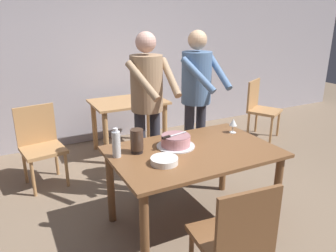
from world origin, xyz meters
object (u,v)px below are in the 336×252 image
object	(u,v)px
person_standing_beside	(197,92)
background_chair_1	(260,107)
main_dining_table	(193,162)
wine_glass_near	(233,123)
background_table	(129,112)
background_chair_0	(41,143)
cake_knife	(170,136)
water_bottle	(116,144)
cake_on_platter	(176,141)
plate_stack	(164,161)
person_cutting_cake	(147,98)
chair_near_side	(235,237)
hurricane_lamp	(137,141)

from	to	relation	value
person_standing_beside	background_chair_1	bearing A→B (deg)	25.58
main_dining_table	wine_glass_near	xyz separation A→B (m)	(0.58, 0.20, 0.22)
background_table	background_chair_0	bearing A→B (deg)	-160.62
cake_knife	background_chair_0	distance (m)	1.69
main_dining_table	water_bottle	world-z (taller)	water_bottle
cake_on_platter	background_chair_1	xyz separation A→B (m)	(2.27, 1.39, -0.31)
main_dining_table	background_chair_1	distance (m)	2.66
plate_stack	water_bottle	bearing A→B (deg)	134.17
wine_glass_near	background_chair_1	world-z (taller)	background_chair_1
person_cutting_cake	cake_knife	bearing A→B (deg)	-94.32
cake_knife	chair_near_side	bearing A→B (deg)	-91.51
person_cutting_cake	background_chair_0	bearing A→B (deg)	140.55
person_standing_beside	background_chair_0	size ratio (longest dim) A/B	1.91
background_chair_0	background_chair_1	world-z (taller)	same
person_cutting_cake	background_table	bearing A→B (deg)	78.57
cake_knife	background_chair_1	size ratio (longest dim) A/B	0.30
water_bottle	background_chair_0	distance (m)	1.44
chair_near_side	hurricane_lamp	bearing A→B (deg)	104.25
main_dining_table	water_bottle	distance (m)	0.70
cake_knife	plate_stack	world-z (taller)	cake_knife
hurricane_lamp	person_cutting_cake	bearing A→B (deg)	57.31
hurricane_lamp	background_chair_0	bearing A→B (deg)	116.35
main_dining_table	wine_glass_near	size ratio (longest dim) A/B	9.95
wine_glass_near	cake_knife	bearing A→B (deg)	-173.86
background_chair_0	background_chair_1	bearing A→B (deg)	0.77
plate_stack	chair_near_side	world-z (taller)	chair_near_side
water_bottle	person_cutting_cake	size ratio (longest dim) A/B	0.15
cake_knife	person_cutting_cake	size ratio (longest dim) A/B	0.16
main_dining_table	cake_on_platter	xyz separation A→B (m)	(-0.10, 0.14, 0.16)
background_chair_0	background_table	bearing A→B (deg)	19.38
person_cutting_cake	background_chair_0	world-z (taller)	person_cutting_cake
cake_on_platter	chair_near_side	distance (m)	1.04
main_dining_table	chair_near_side	xyz separation A→B (m)	(-0.19, -0.85, -0.15)
water_bottle	person_cutting_cake	distance (m)	0.75
cake_on_platter	background_chair_1	bearing A→B (deg)	31.46
cake_knife	background_table	xyz separation A→B (m)	(0.29, 1.79, -0.29)
background_chair_1	cake_knife	bearing A→B (deg)	-149.03
cake_knife	person_standing_beside	xyz separation A→B (m)	(0.64, 0.59, 0.21)
main_dining_table	background_chair_1	world-z (taller)	background_chair_1
cake_knife	background_table	bearing A→B (deg)	80.76
cake_on_platter	person_cutting_cake	bearing A→B (deg)	92.93
wine_glass_near	hurricane_lamp	xyz separation A→B (m)	(-1.04, -0.03, 0.00)
cake_on_platter	cake_knife	size ratio (longest dim) A/B	1.27
main_dining_table	cake_knife	distance (m)	0.31
cake_knife	background_table	distance (m)	1.84
background_table	wine_glass_near	bearing A→B (deg)	-74.94
cake_on_platter	person_cutting_cake	xyz separation A→B (m)	(-0.03, 0.54, 0.27)
cake_knife	cake_on_platter	bearing A→B (deg)	12.24
person_cutting_cake	person_standing_beside	size ratio (longest dim) A/B	1.00
plate_stack	water_bottle	size ratio (longest dim) A/B	0.88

